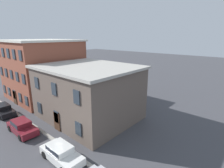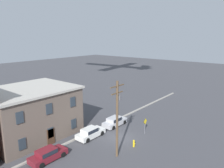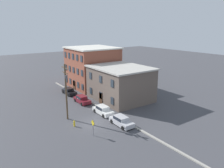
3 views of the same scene
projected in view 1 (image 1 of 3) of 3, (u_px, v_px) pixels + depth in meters
name	position (u px, v px, depth m)	size (l,w,h in m)	color
kerb_strip	(91.00, 167.00, 14.47)	(56.00, 0.36, 0.16)	#9E998E
apartment_corner	(43.00, 69.00, 30.51)	(11.49, 10.90, 9.96)	brown
apartment_midblock	(88.00, 92.00, 22.83)	(12.40, 10.10, 6.93)	#66564C
car_black	(3.00, 109.00, 24.10)	(4.40, 1.92, 1.43)	black
car_maroon	(22.00, 126.00, 19.57)	(4.40, 1.92, 1.43)	maroon
car_white	(61.00, 153.00, 15.15)	(4.40, 1.92, 1.43)	silver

